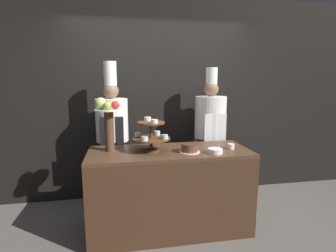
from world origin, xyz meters
TOP-DOWN VIEW (x-y plane):
  - ground_plane at (0.00, 0.00)m, footprint 14.00×14.00m
  - wall_back at (0.00, 1.34)m, footprint 10.00×0.06m
  - buffet_counter at (0.00, 0.34)m, footprint 1.74×0.69m
  - tiered_stand at (-0.20, 0.35)m, footprint 0.41×0.41m
  - fruit_pedestal at (-0.65, 0.44)m, footprint 0.30×0.30m
  - cake_round at (0.19, 0.23)m, footprint 0.22×0.22m
  - cup_white at (0.68, 0.28)m, footprint 0.08×0.08m
  - serving_bowl_near at (0.44, 0.14)m, footprint 0.15×0.15m
  - chef_left at (-0.62, 0.95)m, footprint 0.40×0.40m
  - chef_center_left at (0.67, 0.95)m, footprint 0.41×0.41m

SIDE VIEW (x-z plane):
  - ground_plane at x=0.00m, z-range 0.00..0.00m
  - buffet_counter at x=0.00m, z-range 0.00..0.92m
  - serving_bowl_near at x=0.44m, z-range 0.87..1.02m
  - cup_white at x=0.68m, z-range 0.92..0.98m
  - cake_round at x=0.19m, z-range 0.92..1.01m
  - chef_center_left at x=0.67m, z-range 0.08..1.91m
  - chef_left at x=-0.62m, z-range 0.05..1.94m
  - tiered_stand at x=-0.20m, z-range 0.92..1.28m
  - fruit_pedestal at x=-0.65m, z-range 0.99..1.57m
  - wall_back at x=0.00m, z-range 0.00..2.80m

